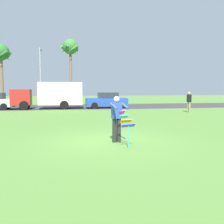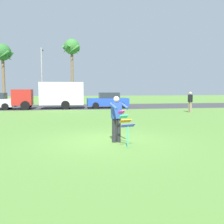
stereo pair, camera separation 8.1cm
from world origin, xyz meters
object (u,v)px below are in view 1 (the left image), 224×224
at_px(parked_truck_red_cab, 52,95).
at_px(palm_tree_left_near, 1,54).
at_px(streetlight_pole, 40,72).
at_px(palm_tree_right_near, 70,49).
at_px(person_kite_flyer, 117,117).
at_px(parked_car_blue, 107,101).
at_px(person_walker_near, 189,101).
at_px(kite_held, 126,123).

height_order(parked_truck_red_cab, palm_tree_left_near, palm_tree_left_near).
bearing_deg(palm_tree_left_near, streetlight_pole, -16.07).
bearing_deg(streetlight_pole, palm_tree_right_near, 40.47).
height_order(person_kite_flyer, parked_car_blue, person_kite_flyer).
height_order(streetlight_pole, person_walker_near, streetlight_pole).
xyz_separation_m(parked_car_blue, palm_tree_left_near, (-12.09, 8.40, 5.47)).
xyz_separation_m(parked_truck_red_cab, parked_car_blue, (5.50, 0.00, -0.64)).
relative_size(kite_held, person_walker_near, 0.71).
height_order(parked_truck_red_cab, person_walker_near, parked_truck_red_cab).
height_order(parked_truck_red_cab, parked_car_blue, parked_truck_red_cab).
bearing_deg(palm_tree_right_near, parked_car_blue, -71.14).
relative_size(parked_truck_red_cab, person_walker_near, 3.90).
distance_m(kite_held, streetlight_pole, 24.98).
distance_m(person_kite_flyer, streetlight_pole, 24.19).
bearing_deg(palm_tree_right_near, palm_tree_left_near, -168.30).
bearing_deg(person_kite_flyer, kite_held, -77.26).
height_order(kite_held, parked_car_blue, parked_car_blue).
bearing_deg(palm_tree_left_near, parked_car_blue, -34.78).
distance_m(parked_truck_red_cab, person_walker_near, 13.00).
xyz_separation_m(kite_held, parked_car_blue, (1.99, 17.23, -0.07)).
bearing_deg(streetlight_pole, kite_held, -77.84).
height_order(palm_tree_left_near, palm_tree_right_near, palm_tree_right_near).
bearing_deg(person_kite_flyer, palm_tree_right_near, 92.82).
bearing_deg(streetlight_pole, person_walker_near, -43.77).
bearing_deg(person_walker_near, streetlight_pole, 136.23).
bearing_deg(parked_car_blue, parked_truck_red_cab, -180.00).
height_order(kite_held, palm_tree_left_near, palm_tree_left_near).
bearing_deg(palm_tree_left_near, person_walker_near, -37.90).
xyz_separation_m(kite_held, palm_tree_right_near, (-1.48, 27.42, 6.50)).
xyz_separation_m(parked_truck_red_cab, palm_tree_right_near, (2.03, 10.18, 5.94)).
bearing_deg(palm_tree_right_near, person_kite_flyer, -87.18).
bearing_deg(palm_tree_right_near, person_walker_near, -58.97).
relative_size(kite_held, streetlight_pole, 0.18).
height_order(parked_car_blue, streetlight_pole, streetlight_pole).
xyz_separation_m(person_kite_flyer, parked_truck_red_cab, (-3.34, 16.47, 0.46)).
bearing_deg(kite_held, palm_tree_right_near, 93.10).
xyz_separation_m(person_kite_flyer, palm_tree_left_near, (-9.93, 24.86, 5.29)).
relative_size(palm_tree_left_near, palm_tree_right_near, 0.86).
bearing_deg(person_walker_near, kite_held, -125.36).
bearing_deg(palm_tree_left_near, parked_truck_red_cab, -51.89).
bearing_deg(person_walker_near, person_kite_flyer, -127.84).
bearing_deg(parked_car_blue, kite_held, -96.60).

